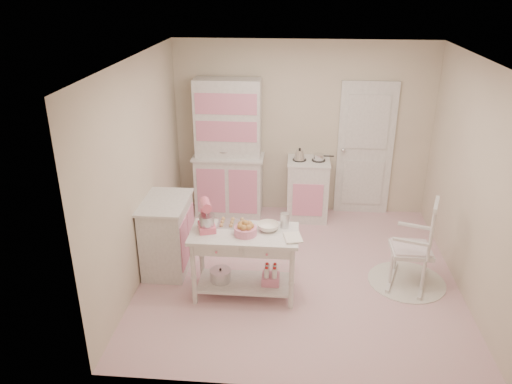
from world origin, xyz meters
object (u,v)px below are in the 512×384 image
(work_table, at_px, (245,263))
(stand_mixer, at_px, (206,216))
(base_cabinet, at_px, (167,235))
(hutch, at_px, (228,149))
(stove, at_px, (308,189))
(rocking_chair, at_px, (412,242))
(bread_basket, at_px, (245,231))

(work_table, xyz_separation_m, stand_mixer, (-0.42, 0.02, 0.57))
(stand_mixer, bearing_deg, base_cabinet, 124.20)
(base_cabinet, bearing_deg, hutch, 71.78)
(base_cabinet, height_order, stand_mixer, stand_mixer)
(stove, xyz_separation_m, stand_mixer, (-1.15, -2.07, 0.51))
(hutch, xyz_separation_m, rocking_chair, (2.39, -1.75, -0.49))
(base_cabinet, bearing_deg, work_table, -25.64)
(work_table, bearing_deg, base_cabinet, 154.36)
(hutch, distance_m, base_cabinet, 1.84)
(base_cabinet, distance_m, bread_basket, 1.22)
(stand_mixer, bearing_deg, bread_basket, -26.63)
(work_table, relative_size, bread_basket, 4.80)
(bread_basket, bearing_deg, hutch, 102.51)
(rocking_chair, distance_m, work_table, 1.97)
(stove, bearing_deg, stand_mixer, -119.11)
(hutch, distance_m, work_table, 2.28)
(hutch, height_order, stand_mixer, hutch)
(stove, relative_size, stand_mixer, 2.71)
(stove, relative_size, rocking_chair, 0.84)
(work_table, relative_size, stand_mixer, 3.53)
(rocking_chair, bearing_deg, work_table, -150.51)
(hutch, distance_m, bread_basket, 2.25)
(rocking_chair, bearing_deg, stand_mixer, -153.00)
(rocking_chair, bearing_deg, stove, 143.05)
(rocking_chair, xyz_separation_m, stand_mixer, (-2.35, -0.37, 0.42))
(hutch, bearing_deg, work_table, -77.72)
(hutch, bearing_deg, rocking_chair, -36.14)
(stove, distance_m, bread_basket, 2.29)
(base_cabinet, xyz_separation_m, rocking_chair, (2.94, -0.09, 0.09))
(rocking_chair, relative_size, work_table, 0.92)
(hutch, relative_size, bread_basket, 8.32)
(hutch, relative_size, base_cabinet, 2.26)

